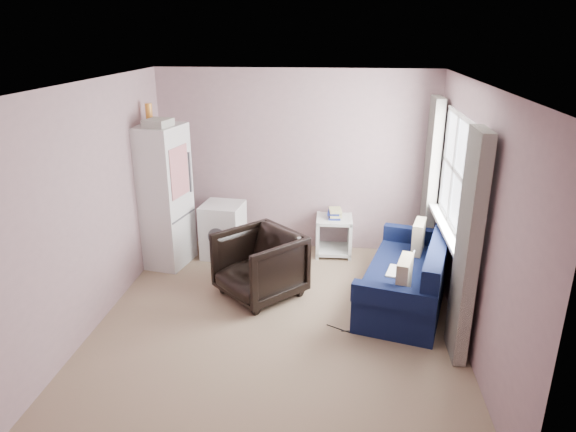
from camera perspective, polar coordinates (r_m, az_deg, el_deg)
name	(u,v)px	position (r m, az deg, el deg)	size (l,w,h in m)	color
room	(279,212)	(5.10, -1.03, 0.42)	(3.84, 4.24, 2.54)	#91785F
armchair	(260,262)	(5.97, -3.18, -5.10)	(0.84, 0.78, 0.86)	black
fridge	(160,195)	(6.85, -14.02, 2.23)	(0.75, 0.75, 2.11)	silver
washing_machine	(223,229)	(7.09, -7.22, -1.43)	(0.58, 0.58, 0.75)	silver
side_table	(334,233)	(7.14, 5.13, -1.87)	(0.50, 0.50, 0.66)	silver
sofa	(411,278)	(6.04, 13.47, -6.73)	(1.28, 2.00, 0.83)	#0C1539
window_dressing	(446,209)	(5.88, 17.16, 0.71)	(0.17, 2.62, 2.18)	white
floor_cables	(347,330)	(5.53, 6.53, -12.45)	(0.44, 0.14, 0.01)	black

